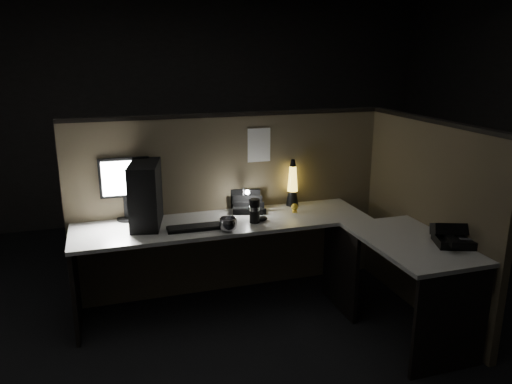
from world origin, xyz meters
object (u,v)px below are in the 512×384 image
object	(u,v)px
pc_tower	(146,194)
lava_lamp	(293,186)
desk_phone	(454,236)
monitor	(125,182)
keyboard	(195,228)

from	to	relation	value
pc_tower	lava_lamp	xyz separation A→B (m)	(1.24, 0.13, -0.07)
lava_lamp	desk_phone	xyz separation A→B (m)	(0.72, -1.17, -0.11)
lava_lamp	desk_phone	distance (m)	1.38
monitor	keyboard	bearing A→B (deg)	-38.81
monitor	lava_lamp	size ratio (longest dim) A/B	1.23
monitor	desk_phone	distance (m)	2.44
keyboard	desk_phone	bearing A→B (deg)	-25.74
pc_tower	lava_lamp	size ratio (longest dim) A/B	1.20
pc_tower	monitor	xyz separation A→B (m)	(-0.14, 0.18, 0.06)
pc_tower	lava_lamp	world-z (taller)	pc_tower
keyboard	desk_phone	xyz separation A→B (m)	(1.63, -0.83, 0.05)
pc_tower	desk_phone	distance (m)	2.23
keyboard	lava_lamp	world-z (taller)	lava_lamp
monitor	pc_tower	bearing A→B (deg)	-50.92
monitor	lava_lamp	distance (m)	1.38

